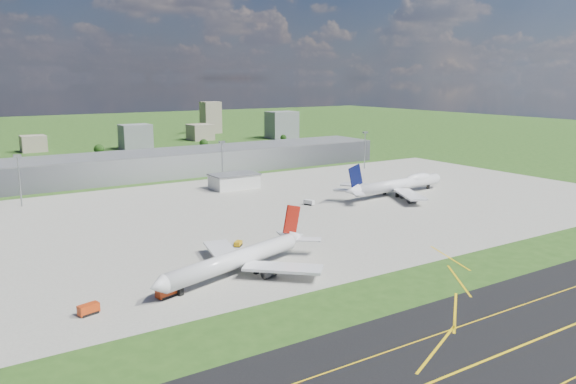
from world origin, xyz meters
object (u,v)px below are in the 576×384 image
crash_tender (89,310)px  van_white_far (410,194)px  tug_yellow (238,244)px  airliner_red_twin (240,259)px  fire_truck (168,291)px  airliner_blue_quad (399,185)px  van_white_near (309,203)px

crash_tender → van_white_far: size_ratio=1.39×
tug_yellow → van_white_far: size_ratio=1.02×
airliner_red_twin → crash_tender: 49.83m
fire_truck → tug_yellow: (40.28, 33.17, -0.63)m
airliner_blue_quad → crash_tender: bearing=-163.2°
tug_yellow → van_white_far: (120.20, 31.52, 0.10)m
airliner_blue_quad → van_white_far: airliner_blue_quad is taller
airliner_blue_quad → fire_truck: bearing=-160.7°
fire_truck → crash_tender: bearing=166.0°
fire_truck → van_white_near: bearing=20.9°
airliner_red_twin → fire_truck: size_ratio=8.60×
van_white_near → van_white_far: bearing=-123.0°
crash_tender → fire_truck: bearing=-13.1°
fire_truck → van_white_far: fire_truck is taller
tug_yellow → van_white_near: bearing=-9.9°
tug_yellow → van_white_near: size_ratio=0.78×
airliner_blue_quad → van_white_far: bearing=-79.5°
van_white_near → airliner_red_twin: bearing=111.1°
van_white_far → fire_truck: bearing=-167.2°
airliner_red_twin → airliner_blue_quad: airliner_blue_quad is taller
airliner_blue_quad → van_white_near: bearing=170.1°
airliner_red_twin → fire_truck: airliner_red_twin is taller
van_white_near → van_white_far: (57.77, -11.57, -0.23)m
fire_truck → van_white_far: size_ratio=1.80×
tug_yellow → van_white_near: (62.43, 43.10, 0.33)m
crash_tender → van_white_far: (182.99, 65.35, -0.37)m
crash_tender → tug_yellow: bearing=13.6°
fire_truck → tug_yellow: bearing=23.8°
crash_tender → van_white_far: 194.30m
crash_tender → van_white_near: 146.95m
airliner_blue_quad → fire_truck: (-158.61, -71.47, -3.89)m
airliner_blue_quad → tug_yellow: bearing=-167.0°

